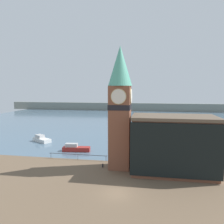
% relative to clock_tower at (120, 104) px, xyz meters
% --- Properties ---
extents(ground_plane, '(160.00, 160.00, 0.00)m').
position_rel_clock_tower_xyz_m(ground_plane, '(0.89, -9.80, -11.43)').
color(ground_plane, brown).
extents(water, '(160.00, 120.00, 0.00)m').
position_rel_clock_tower_xyz_m(water, '(0.89, 63.21, -11.43)').
color(water, slate).
rests_on(water, ground_plane).
extents(far_shoreline, '(180.00, 3.00, 5.00)m').
position_rel_clock_tower_xyz_m(far_shoreline, '(0.89, 103.21, -8.93)').
color(far_shoreline, gray).
rests_on(far_shoreline, water).
extents(pier_railing, '(12.12, 0.08, 1.09)m').
position_rel_clock_tower_xyz_m(pier_railing, '(-8.88, 2.96, -10.47)').
color(pier_railing, '#333338').
rests_on(pier_railing, ground_plane).
extents(clock_tower, '(4.18, 4.18, 21.50)m').
position_rel_clock_tower_xyz_m(clock_tower, '(0.00, 0.00, 0.00)').
color(clock_tower, brown).
rests_on(clock_tower, ground_plane).
extents(pier_building, '(13.85, 7.70, 9.69)m').
position_rel_clock_tower_xyz_m(pier_building, '(9.12, -0.83, -6.57)').
color(pier_building, brown).
rests_on(pier_building, ground_plane).
extents(boat_near, '(6.33, 2.42, 1.78)m').
position_rel_clock_tower_xyz_m(boat_near, '(-11.37, 8.60, -10.76)').
color(boat_near, maroon).
rests_on(boat_near, water).
extents(boat_far, '(5.94, 4.75, 1.75)m').
position_rel_clock_tower_xyz_m(boat_far, '(-23.41, 15.73, -10.77)').
color(boat_far, silver).
rests_on(boat_far, water).
extents(mooring_bollard_near, '(0.28, 0.28, 0.68)m').
position_rel_clock_tower_xyz_m(mooring_bollard_near, '(-3.07, -0.38, -11.06)').
color(mooring_bollard_near, black).
rests_on(mooring_bollard_near, ground_plane).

